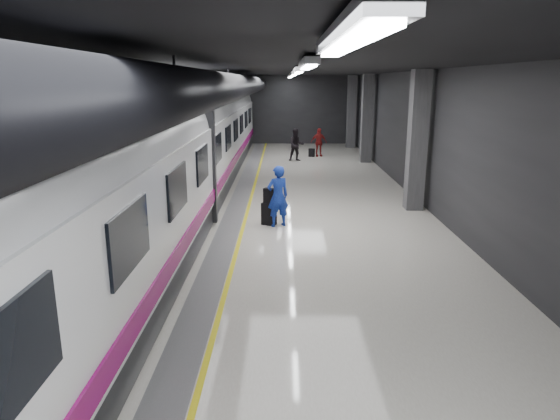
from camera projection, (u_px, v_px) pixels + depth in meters
ground at (276, 225)px, 14.75m from camera, size 40.00×40.00×0.00m
platform_hall at (266, 102)px, 14.79m from camera, size 10.02×40.02×4.51m
train at (162, 156)px, 14.25m from camera, size 3.05×38.00×4.05m
traveler_main at (278, 196)px, 14.45m from camera, size 0.77×0.65×1.79m
suitcase_main at (269, 214)px, 14.73m from camera, size 0.48×0.40×0.66m
shoulder_bag at (269, 196)px, 14.56m from camera, size 0.38×0.30×0.44m
traveler_far_a at (296, 145)px, 26.44m from camera, size 0.92×0.77×1.72m
traveler_far_b at (319, 142)px, 28.13m from camera, size 0.98×0.56×1.58m
suitcase_far at (312, 153)px, 28.07m from camera, size 0.37×0.32×0.46m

